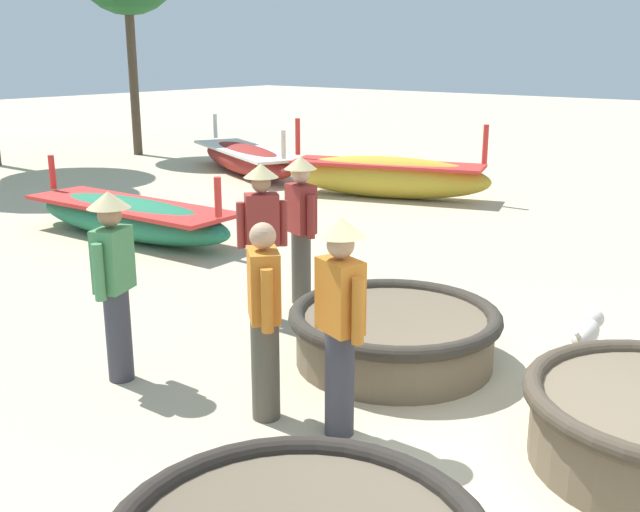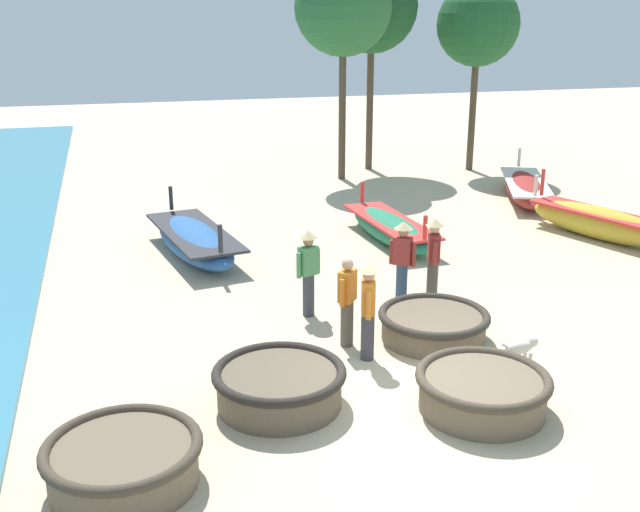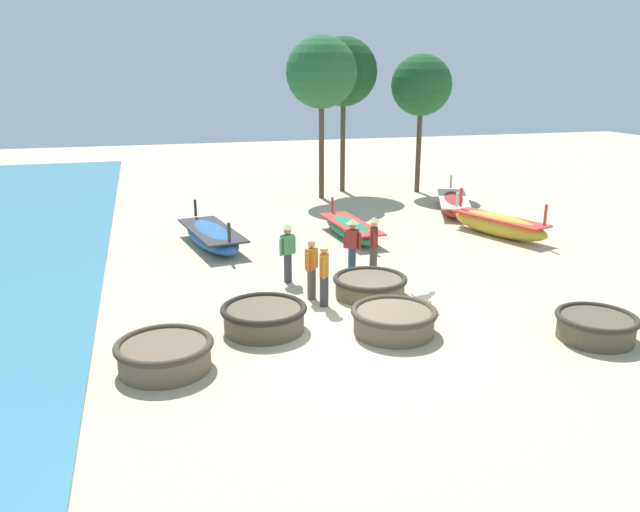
# 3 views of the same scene
# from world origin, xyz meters

# --- Properties ---
(ground_plane) EXTENTS (80.00, 80.00, 0.00)m
(ground_plane) POSITION_xyz_m (0.00, 0.00, 0.00)
(ground_plane) COLOR #C6B793
(coracle_front_left) EXTENTS (1.95, 1.95, 0.59)m
(coracle_front_left) POSITION_xyz_m (-2.10, 0.58, 0.32)
(coracle_front_left) COLOR brown
(coracle_front_left) RESTS_ON ground
(coracle_tilted) EXTENTS (1.94, 1.94, 0.52)m
(coracle_tilted) POSITION_xyz_m (1.00, 2.08, 0.29)
(coracle_tilted) COLOR brown
(coracle_tilted) RESTS_ON ground
(coracle_far_left) EXTENTS (1.94, 1.94, 0.58)m
(coracle_far_left) POSITION_xyz_m (0.66, -0.36, 0.32)
(coracle_far_left) COLOR brown
(coracle_far_left) RESTS_ON ground
(coracle_nearest) EXTENTS (1.93, 1.93, 0.59)m
(coracle_nearest) POSITION_xyz_m (-4.34, -0.78, 0.32)
(coracle_nearest) COLOR brown
(coracle_nearest) RESTS_ON ground
(coracle_beside_post) EXTENTS (1.74, 1.74, 0.57)m
(coracle_beside_post) POSITION_xyz_m (4.76, -1.89, 0.31)
(coracle_beside_post) COLOR brown
(coracle_beside_post) RESTS_ON ground
(long_boat_green_hull) EXTENTS (1.99, 4.48, 1.24)m
(long_boat_green_hull) POSITION_xyz_m (-2.43, 8.05, 0.36)
(long_boat_green_hull) COLOR #285693
(long_boat_green_hull) RESTS_ON ground
(long_boat_red_hull) EXTENTS (2.88, 4.64, 1.19)m
(long_boat_red_hull) POSITION_xyz_m (7.92, 10.78, 0.35)
(long_boat_red_hull) COLOR maroon
(long_boat_red_hull) RESTS_ON ground
(long_boat_ochre_hull) EXTENTS (1.29, 4.08, 1.12)m
(long_boat_ochre_hull) POSITION_xyz_m (2.40, 7.84, 0.33)
(long_boat_ochre_hull) COLOR #237551
(long_boat_ochre_hull) RESTS_ON ground
(long_boat_blue_hull) EXTENTS (2.18, 4.09, 1.47)m
(long_boat_blue_hull) POSITION_xyz_m (7.54, 6.62, 0.42)
(long_boat_blue_hull) COLOR gold
(long_boat_blue_hull) RESTS_ON ground
(fisherman_crouching) EXTENTS (0.43, 0.39, 1.67)m
(fisherman_crouching) POSITION_xyz_m (1.08, 3.80, 0.96)
(fisherman_crouching) COLOR #2D425B
(fisherman_crouching) RESTS_ON ground
(fisherman_standing_right) EXTENTS (0.36, 0.51, 1.67)m
(fisherman_standing_right) POSITION_xyz_m (-0.37, 1.66, 0.96)
(fisherman_standing_right) COLOR #383842
(fisherman_standing_right) RESTS_ON ground
(fisherman_with_hat) EXTENTS (0.36, 0.51, 1.67)m
(fisherman_with_hat) POSITION_xyz_m (1.75, 3.85, 0.96)
(fisherman_with_hat) COLOR #4C473D
(fisherman_with_hat) RESTS_ON ground
(fisherman_standing_left) EXTENTS (0.39, 0.42, 1.57)m
(fisherman_standing_left) POSITION_xyz_m (-0.53, 2.26, 0.84)
(fisherman_standing_left) COLOR #4C473D
(fisherman_standing_left) RESTS_ON ground
(fisherman_by_coracle) EXTENTS (0.50, 0.36, 1.67)m
(fisherman_by_coracle) POSITION_xyz_m (-0.82, 3.73, 0.96)
(fisherman_by_coracle) COLOR #383842
(fisherman_by_coracle) RESTS_ON ground
(dog) EXTENTS (0.69, 0.24, 0.55)m
(dog) POSITION_xyz_m (1.85, 0.63, 0.37)
(dog) COLOR beige
(dog) RESTS_ON ground
(tree_leftmost) EXTENTS (3.16, 3.16, 7.19)m
(tree_leftmost) POSITION_xyz_m (3.43, 15.13, 5.59)
(tree_leftmost) COLOR #4C3D2D
(tree_leftmost) RESTS_ON ground
(tree_left_mid) EXTENTS (3.17, 3.17, 7.22)m
(tree_left_mid) POSITION_xyz_m (4.88, 16.48, 5.61)
(tree_left_mid) COLOR #4C3D2D
(tree_left_mid) RESTS_ON ground
(tree_right_mid) EXTENTS (2.83, 2.83, 6.46)m
(tree_right_mid) POSITION_xyz_m (8.34, 15.35, 5.01)
(tree_right_mid) COLOR #4C3D2D
(tree_right_mid) RESTS_ON ground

